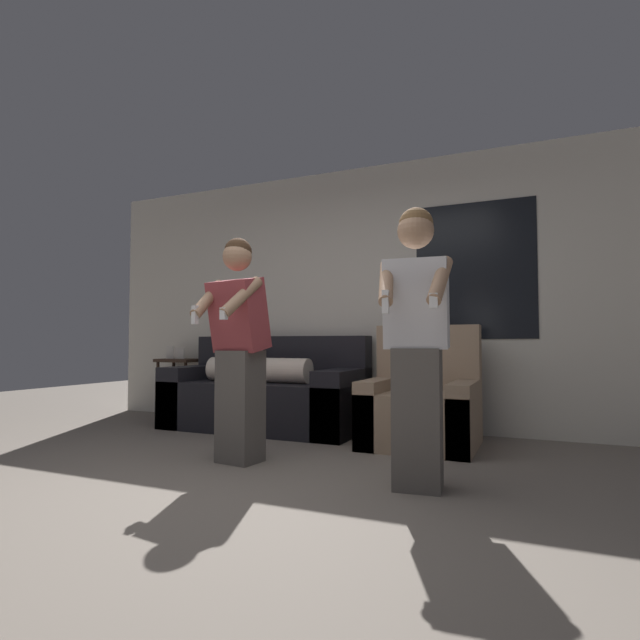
{
  "coord_description": "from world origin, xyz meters",
  "views": [
    {
      "loc": [
        1.72,
        -2.27,
        0.86
      ],
      "look_at": [
        0.39,
        0.77,
        1.01
      ],
      "focal_mm": 28.0,
      "sensor_mm": 36.0,
      "label": 1
    }
  ],
  "objects_px": {
    "couch": "(266,395)",
    "side_table": "(179,370)",
    "person_right": "(417,342)",
    "armchair": "(422,407)",
    "person_left": "(239,347)"
  },
  "relations": [
    {
      "from": "couch",
      "to": "armchair",
      "type": "xyz_separation_m",
      "value": [
        1.62,
        -0.19,
        -0.01
      ]
    },
    {
      "from": "couch",
      "to": "person_left",
      "type": "height_order",
      "value": "person_left"
    },
    {
      "from": "side_table",
      "to": "person_left",
      "type": "bearing_deg",
      "value": -40.78
    },
    {
      "from": "couch",
      "to": "person_right",
      "type": "bearing_deg",
      "value": -38.24
    },
    {
      "from": "person_left",
      "to": "person_right",
      "type": "distance_m",
      "value": 1.34
    },
    {
      "from": "armchair",
      "to": "side_table",
      "type": "xyz_separation_m",
      "value": [
        -2.94,
        0.45,
        0.23
      ]
    },
    {
      "from": "couch",
      "to": "side_table",
      "type": "height_order",
      "value": "couch"
    },
    {
      "from": "armchair",
      "to": "side_table",
      "type": "relative_size",
      "value": 1.23
    },
    {
      "from": "side_table",
      "to": "person_right",
      "type": "height_order",
      "value": "person_right"
    },
    {
      "from": "person_left",
      "to": "person_right",
      "type": "relative_size",
      "value": 0.97
    },
    {
      "from": "couch",
      "to": "side_table",
      "type": "bearing_deg",
      "value": 169.05
    },
    {
      "from": "armchair",
      "to": "person_right",
      "type": "bearing_deg",
      "value": -79.01
    },
    {
      "from": "armchair",
      "to": "person_left",
      "type": "distance_m",
      "value": 1.66
    },
    {
      "from": "armchair",
      "to": "side_table",
      "type": "height_order",
      "value": "armchair"
    },
    {
      "from": "person_right",
      "to": "side_table",
      "type": "bearing_deg",
      "value": 151.5
    }
  ]
}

